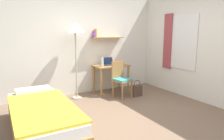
# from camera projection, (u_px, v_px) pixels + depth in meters

# --- Properties ---
(ground_plane) EXTENTS (5.28, 5.28, 0.00)m
(ground_plane) POSITION_uv_depth(u_px,v_px,m) (129.00, 118.00, 3.83)
(ground_plane) COLOR brown
(wall_back) EXTENTS (4.40, 0.27, 2.60)m
(wall_back) POSITION_uv_depth(u_px,v_px,m) (86.00, 44.00, 5.33)
(wall_back) COLOR silver
(wall_back) RESTS_ON ground_plane
(wall_right) EXTENTS (0.10, 4.40, 2.60)m
(wall_right) POSITION_uv_depth(u_px,v_px,m) (203.00, 45.00, 4.61)
(wall_right) COLOR silver
(wall_right) RESTS_ON ground_plane
(bed) EXTENTS (0.90, 2.06, 0.54)m
(bed) POSITION_uv_depth(u_px,v_px,m) (42.00, 118.00, 3.27)
(bed) COLOR #9E703D
(bed) RESTS_ON ground_plane
(desk) EXTENTS (0.91, 0.53, 0.73)m
(desk) POSITION_uv_depth(u_px,v_px,m) (111.00, 71.00, 5.45)
(desk) COLOR #9E703D
(desk) RESTS_ON ground_plane
(desk_chair) EXTENTS (0.47, 0.48, 0.89)m
(desk_chair) POSITION_uv_depth(u_px,v_px,m) (121.00, 78.00, 5.05)
(desk_chair) COLOR #9E703D
(desk_chair) RESTS_ON ground_plane
(standing_lamp) EXTENTS (0.43, 0.43, 1.80)m
(standing_lamp) POSITION_uv_depth(u_px,v_px,m) (75.00, 32.00, 4.74)
(standing_lamp) COLOR #B2A893
(standing_lamp) RESTS_ON ground_plane
(laptop) EXTENTS (0.33, 0.21, 0.20)m
(laptop) POSITION_uv_depth(u_px,v_px,m) (108.00, 63.00, 5.44)
(laptop) COLOR #2D2D33
(laptop) RESTS_ON desk
(water_bottle) EXTENTS (0.06, 0.06, 0.24)m
(water_bottle) POSITION_uv_depth(u_px,v_px,m) (102.00, 62.00, 5.19)
(water_bottle) COLOR silver
(water_bottle) RESTS_ON desk
(book_stack) EXTENTS (0.19, 0.21, 0.09)m
(book_stack) POSITION_uv_depth(u_px,v_px,m) (119.00, 63.00, 5.58)
(book_stack) COLOR silver
(book_stack) RESTS_ON desk
(handbag) EXTENTS (0.28, 0.11, 0.42)m
(handbag) POSITION_uv_depth(u_px,v_px,m) (137.00, 90.00, 5.15)
(handbag) COLOR #4C382D
(handbag) RESTS_ON ground_plane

